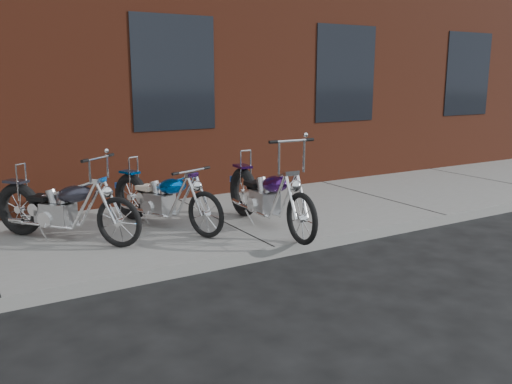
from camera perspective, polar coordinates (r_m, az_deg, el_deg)
ground at (r=6.56m, az=1.97°, el=-7.04°), size 120.00×120.00×0.00m
sidewalk at (r=7.79m, az=-3.98°, el=-3.40°), size 22.00×3.00×0.15m
chopper_purple at (r=7.22m, az=1.24°, el=-0.69°), size 0.55×2.24×1.26m
chopper_blue at (r=7.36m, az=-9.72°, el=-0.85°), size 0.86×1.97×0.90m
chopper_third at (r=7.08m, az=-19.62°, el=-1.82°), size 1.43×1.72×1.08m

